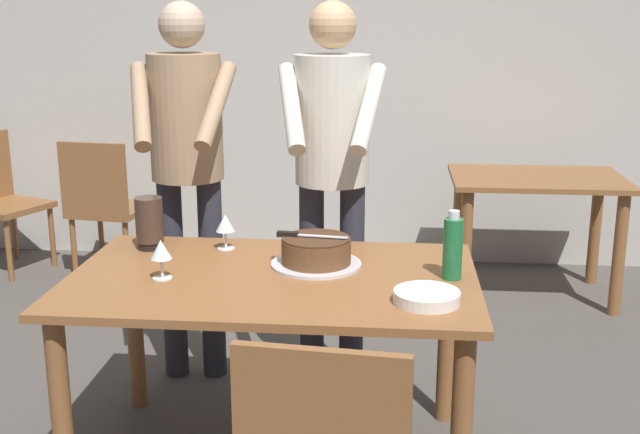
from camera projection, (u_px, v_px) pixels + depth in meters
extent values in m
cube|color=#BCB7AD|center=(332.00, 62.00, 5.26)|extent=(10.00, 0.12, 2.70)
cube|color=brown|center=(273.00, 279.00, 2.87)|extent=(1.47, 0.92, 0.03)
cylinder|color=brown|center=(62.00, 416.00, 2.65)|extent=(0.07, 0.07, 0.72)
cylinder|color=brown|center=(135.00, 328.00, 3.39)|extent=(0.07, 0.07, 0.72)
cylinder|color=brown|center=(447.00, 339.00, 3.27)|extent=(0.07, 0.07, 0.72)
cylinder|color=silver|center=(316.00, 264.00, 2.97)|extent=(0.34, 0.34, 0.01)
cylinder|color=brown|center=(316.00, 251.00, 2.95)|extent=(0.26, 0.26, 0.09)
cylinder|color=#432A18|center=(316.00, 239.00, 2.94)|extent=(0.25, 0.25, 0.01)
cube|color=silver|center=(321.00, 236.00, 2.93)|extent=(0.20, 0.04, 0.00)
cube|color=black|center=(288.00, 234.00, 2.96)|extent=(0.08, 0.03, 0.02)
cylinder|color=white|center=(427.00, 301.00, 2.59)|extent=(0.22, 0.22, 0.01)
cylinder|color=white|center=(427.00, 298.00, 2.59)|extent=(0.22, 0.22, 0.01)
cylinder|color=white|center=(427.00, 295.00, 2.59)|extent=(0.22, 0.22, 0.01)
cylinder|color=white|center=(427.00, 292.00, 2.58)|extent=(0.22, 0.22, 0.01)
cylinder|color=silver|center=(162.00, 278.00, 2.82)|extent=(0.07, 0.07, 0.00)
cylinder|color=silver|center=(162.00, 268.00, 2.81)|extent=(0.01, 0.01, 0.07)
cone|color=silver|center=(161.00, 249.00, 2.80)|extent=(0.08, 0.08, 0.07)
cylinder|color=silver|center=(226.00, 248.00, 3.18)|extent=(0.07, 0.07, 0.00)
cylinder|color=silver|center=(226.00, 240.00, 3.17)|extent=(0.01, 0.01, 0.07)
cone|color=silver|center=(225.00, 223.00, 3.15)|extent=(0.08, 0.08, 0.07)
cylinder|color=#1E6B38|center=(453.00, 249.00, 2.80)|extent=(0.07, 0.07, 0.22)
cylinder|color=silver|center=(454.00, 215.00, 2.77)|extent=(0.04, 0.04, 0.03)
cylinder|color=black|center=(151.00, 245.00, 3.18)|extent=(0.10, 0.10, 0.03)
cylinder|color=#3F2D23|center=(149.00, 220.00, 3.15)|extent=(0.11, 0.11, 0.18)
cylinder|color=#2D2D38|center=(352.00, 286.00, 3.56)|extent=(0.11, 0.11, 0.95)
cylinder|color=#2D2D38|center=(312.00, 285.00, 3.58)|extent=(0.11, 0.11, 0.95)
cylinder|color=beige|center=(332.00, 120.00, 3.38)|extent=(0.32, 0.32, 0.55)
sphere|color=tan|center=(333.00, 25.00, 3.28)|extent=(0.20, 0.20, 0.20)
cylinder|color=beige|center=(369.00, 108.00, 3.18)|extent=(0.14, 0.42, 0.34)
cylinder|color=beige|center=(292.00, 108.00, 3.20)|extent=(0.17, 0.42, 0.34)
cylinder|color=#2D2D38|center=(212.00, 279.00, 3.66)|extent=(0.11, 0.11, 0.95)
cylinder|color=#2D2D38|center=(173.00, 279.00, 3.66)|extent=(0.11, 0.11, 0.95)
cylinder|color=#997A5B|center=(186.00, 117.00, 3.47)|extent=(0.32, 0.32, 0.55)
sphere|color=tan|center=(182.00, 25.00, 3.37)|extent=(0.20, 0.20, 0.20)
cylinder|color=#997A5B|center=(216.00, 105.00, 3.28)|extent=(0.11, 0.42, 0.34)
cylinder|color=#997A5B|center=(141.00, 106.00, 3.27)|extent=(0.20, 0.42, 0.34)
cube|color=brown|center=(538.00, 179.00, 4.63)|extent=(1.00, 0.70, 0.03)
cylinder|color=brown|center=(465.00, 251.00, 4.50)|extent=(0.07, 0.07, 0.71)
cylinder|color=brown|center=(619.00, 255.00, 4.42)|extent=(0.07, 0.07, 0.71)
cylinder|color=brown|center=(458.00, 225.00, 5.03)|extent=(0.07, 0.07, 0.71)
cylinder|color=brown|center=(595.00, 229.00, 4.95)|extent=(0.07, 0.07, 0.71)
cube|color=brown|center=(111.00, 209.00, 5.13)|extent=(0.49, 0.49, 0.04)
cylinder|color=brown|center=(101.00, 234.00, 5.39)|extent=(0.04, 0.04, 0.41)
cylinder|color=brown|center=(151.00, 237.00, 5.32)|extent=(0.04, 0.04, 0.41)
cylinder|color=brown|center=(74.00, 249.00, 5.05)|extent=(0.04, 0.04, 0.41)
cylinder|color=brown|center=(127.00, 252.00, 4.97)|extent=(0.04, 0.04, 0.41)
cube|color=brown|center=(93.00, 179.00, 4.87)|extent=(0.44, 0.08, 0.45)
cube|color=brown|center=(8.00, 207.00, 5.20)|extent=(0.58, 0.58, 0.04)
cylinder|color=brown|center=(52.00, 237.00, 5.33)|extent=(0.04, 0.04, 0.41)
cylinder|color=brown|center=(9.00, 250.00, 5.02)|extent=(0.04, 0.04, 0.41)
cylinder|color=brown|center=(14.00, 230.00, 5.49)|extent=(0.04, 0.04, 0.41)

